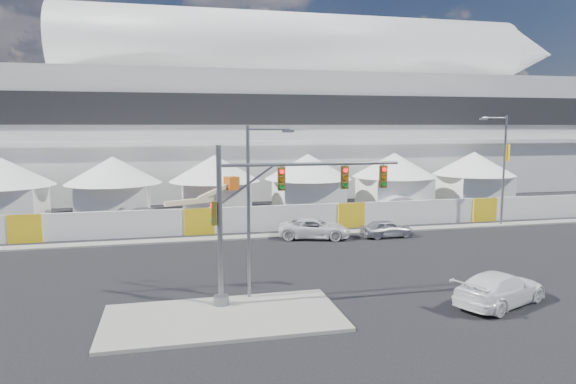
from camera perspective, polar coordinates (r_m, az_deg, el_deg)
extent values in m
plane|color=black|center=(26.48, 5.38, -10.54)|extent=(160.00, 160.00, 0.00)
cube|color=gray|center=(22.48, -7.19, -13.69)|extent=(10.00, 5.00, 0.15)
cube|color=gray|center=(46.62, 24.28, -3.23)|extent=(80.00, 1.20, 0.12)
cube|color=silver|center=(67.81, 0.71, 6.45)|extent=(80.00, 24.00, 14.00)
cube|color=black|center=(56.09, 3.68, 9.10)|extent=(68.00, 0.30, 3.20)
cube|color=white|center=(55.86, 3.72, 5.51)|extent=(72.00, 0.80, 0.50)
cylinder|color=white|center=(66.56, 1.15, 15.74)|extent=(57.60, 8.40, 8.40)
cylinder|color=white|center=(67.01, 2.87, 15.32)|extent=(51.60, 6.80, 6.80)
cylinder|color=white|center=(67.52, 4.55, 14.88)|extent=(45.60, 5.20, 5.20)
cone|color=white|center=(80.99, 25.00, 13.73)|extent=(8.00, 7.60, 7.60)
cube|color=white|center=(50.34, -28.97, -1.10)|extent=(6.00, 6.00, 3.00)
cone|color=white|center=(50.05, -29.16, 1.96)|extent=(8.40, 8.40, 2.40)
cube|color=white|center=(48.61, -18.73, -0.83)|extent=(6.00, 6.00, 3.00)
cone|color=white|center=(48.31, -18.86, 2.34)|extent=(8.40, 8.40, 2.40)
cube|color=white|center=(48.51, -8.09, -0.53)|extent=(6.00, 6.00, 3.00)
cone|color=white|center=(48.22, -8.15, 2.65)|extent=(8.40, 8.40, 2.40)
cube|color=white|center=(50.06, 2.22, -0.21)|extent=(6.00, 6.00, 3.00)
cone|color=white|center=(49.78, 2.24, 2.87)|extent=(8.40, 8.40, 2.40)
cube|color=white|center=(53.11, 11.64, 0.08)|extent=(6.00, 6.00, 3.00)
cone|color=white|center=(52.84, 11.71, 2.98)|extent=(8.40, 8.40, 2.40)
cube|color=white|center=(57.43, 19.83, 0.33)|extent=(6.00, 6.00, 3.00)
cone|color=white|center=(57.18, 19.95, 3.02)|extent=(8.40, 8.40, 2.40)
cube|color=white|center=(41.48, 6.99, -2.56)|extent=(70.00, 0.25, 2.00)
imported|color=#BDBCC2|center=(38.30, 10.90, -4.00)|extent=(1.68, 3.89, 1.31)
imported|color=silver|center=(37.32, 2.94, -4.06)|extent=(3.73, 5.66, 1.45)
imported|color=white|center=(25.71, 22.49, -9.88)|extent=(4.04, 5.61, 1.51)
imported|color=silver|center=(49.76, 12.72, -1.29)|extent=(2.08, 4.80, 1.53)
imported|color=black|center=(54.36, 27.97, -1.28)|extent=(2.89, 4.69, 1.49)
imported|color=#B0B0B5|center=(43.85, -15.20, -2.62)|extent=(2.53, 5.00, 1.39)
cylinder|color=slate|center=(22.84, -7.58, -3.81)|extent=(0.24, 0.24, 7.15)
cylinder|color=slate|center=(23.73, -7.44, -11.83)|extent=(0.70, 0.70, 0.40)
cylinder|color=slate|center=(23.23, 2.64, 3.12)|extent=(8.36, 0.16, 0.16)
cube|color=#594714|center=(22.96, -0.74, 1.46)|extent=(0.32, 0.22, 1.05)
cube|color=#594714|center=(23.76, 6.31, 1.62)|extent=(0.32, 0.22, 1.05)
cube|color=#594714|center=(24.45, 10.52, 1.70)|extent=(0.32, 0.22, 1.05)
cube|color=#594714|center=(22.71, -8.23, -2.35)|extent=(0.22, 0.32, 1.05)
cylinder|color=gray|center=(23.68, -4.42, -2.32)|extent=(0.16, 0.16, 8.00)
cylinder|color=gray|center=(23.51, -2.13, 6.99)|extent=(1.96, 0.11, 0.11)
cube|color=gray|center=(23.69, -0.01, 6.78)|extent=(0.53, 0.22, 0.13)
cylinder|color=gray|center=(45.04, 22.85, 2.15)|extent=(0.18, 0.18, 8.93)
cylinder|color=gray|center=(44.27, 21.97, 7.64)|extent=(2.18, 0.12, 0.12)
cube|color=gray|center=(43.71, 20.89, 7.57)|extent=(0.60, 0.25, 0.15)
cube|color=yellow|center=(45.09, 23.20, 4.03)|extent=(0.03, 0.60, 1.39)
cube|color=#C95712|center=(40.83, -12.50, -3.41)|extent=(4.28, 3.22, 1.20)
cube|color=beige|center=(40.59, -10.72, -1.17)|extent=(3.91, 2.08, 0.38)
cube|color=beige|center=(40.66, -7.37, -0.16)|extent=(3.04, 1.64, 1.32)
cube|color=#C95712|center=(40.77, -5.25, 0.66)|extent=(1.30, 1.30, 1.09)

